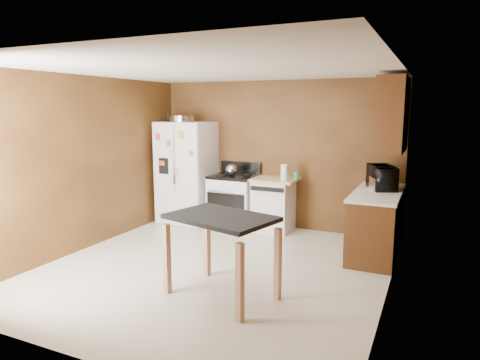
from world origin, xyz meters
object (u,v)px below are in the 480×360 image
Objects in this scene: refrigerator at (187,172)px; dishwasher at (273,204)px; kettle at (231,170)px; paper_towel at (284,172)px; toaster at (377,184)px; microwave at (382,178)px; pen_cup at (168,118)px; island at (221,229)px; gas_range at (234,200)px; roasting_pan at (182,119)px; green_canister at (296,175)px.

refrigerator reaches higher than dishwasher.
paper_towel is at bearing -0.60° from kettle.
toaster is (1.48, -0.33, -0.03)m from paper_towel.
microwave is at bearing -4.78° from kettle.
pen_cup reaches higher than paper_towel.
island is (-1.32, -2.20, -0.24)m from toaster.
paper_towel is 1.85m from refrigerator.
pen_cup is at bearing -175.49° from gas_range.
pen_cup is 3.61m from island.
island is (0.37, -2.64, 0.30)m from dishwasher.
gas_range is at bearing 175.02° from paper_towel.
paper_towel is at bearing -0.65° from refrigerator.
island is (1.09, -2.61, 0.29)m from gas_range.
toaster is 2.51m from gas_range.
paper_towel is 2.55m from island.
roasting_pan is at bearing -175.65° from dishwasher.
microwave reaches higher than island.
gas_range is at bearing -178.06° from dishwasher.
toaster is 0.20× the size of island.
pen_cup is 0.12× the size of gas_range.
refrigerator reaches higher than island.
dishwasher is at bearing 2.99° from refrigerator.
pen_cup is 2.34m from paper_towel.
roasting_pan reaches higher than dishwasher.
roasting_pan is at bearing -173.85° from gas_range.
green_canister is 0.07× the size of refrigerator.
microwave is (2.47, -0.21, 0.05)m from kettle.
island is (0.16, -2.53, -0.26)m from paper_towel.
green_canister is at bearing 51.01° from microwave.
kettle is at bearing 1.92° from roasting_pan.
roasting_pan reaches higher than gas_range.
refrigerator is 2.02× the size of dishwasher.
kettle is at bearing -172.53° from dishwasher.
roasting_pan is 0.25× the size of refrigerator.
island is at bearing 126.10° from microwave.
roasting_pan is 2.20× the size of kettle.
roasting_pan is 0.96m from refrigerator.
microwave is 1.86m from dishwasher.
paper_towel is at bearing -126.43° from green_canister.
paper_towel is at bearing 144.47° from toaster.
pen_cup reaches higher than microwave.
paper_towel is 1.09m from gas_range.
kettle is at bearing 179.40° from paper_towel.
gas_range is (0.91, 0.06, -0.44)m from refrigerator.
refrigerator reaches higher than gas_range.
dishwasher is (0.72, 0.02, -0.01)m from gas_range.
dishwasher is at bearing 142.63° from toaster.
microwave is 0.62× the size of dishwasher.
green_canister is 1.18m from gas_range.
toaster reaches higher than dishwasher.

